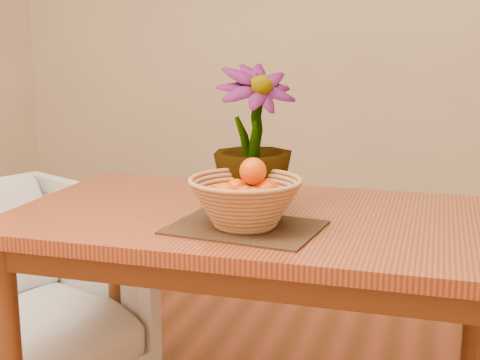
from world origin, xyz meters
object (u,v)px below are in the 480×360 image
(table, at_px, (258,243))
(armchair, at_px, (6,285))
(potted_plant, at_px, (253,138))
(wicker_basket, at_px, (245,204))

(table, bearing_deg, armchair, 173.92)
(potted_plant, bearing_deg, armchair, 139.03)
(potted_plant, xyz_separation_m, armchair, (-0.91, 0.05, -0.56))
(potted_plant, height_order, armchair, potted_plant)
(armchair, bearing_deg, table, -71.10)
(wicker_basket, xyz_separation_m, armchair, (-0.94, 0.26, -0.42))
(table, relative_size, wicker_basket, 4.72)
(table, relative_size, potted_plant, 3.37)
(potted_plant, relative_size, armchair, 0.53)
(armchair, bearing_deg, wicker_basket, -80.30)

